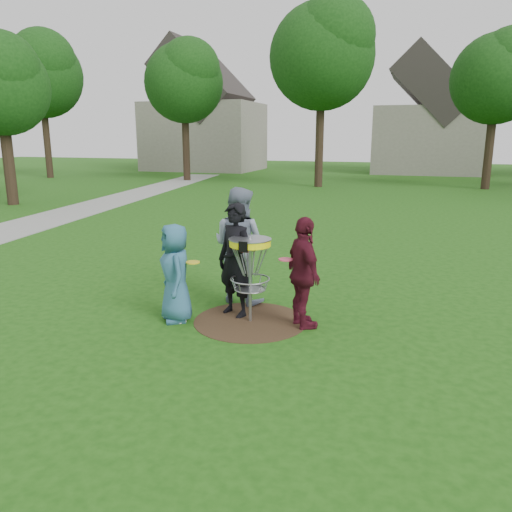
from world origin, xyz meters
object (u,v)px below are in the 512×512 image
(player_black, at_px, (235,260))
(player_maroon, at_px, (304,273))
(player_grey, at_px, (239,245))
(disc_golf_basket, at_px, (250,259))
(player_blue, at_px, (175,273))

(player_black, xyz_separation_m, player_maroon, (1.17, -0.19, -0.07))
(player_black, bearing_deg, player_grey, 129.57)
(player_maroon, distance_m, disc_golf_basket, 0.86)
(player_blue, bearing_deg, player_maroon, 62.75)
(player_blue, bearing_deg, player_grey, 116.19)
(player_grey, distance_m, disc_golf_basket, 1.05)
(disc_golf_basket, bearing_deg, player_grey, 119.15)
(player_black, height_order, player_maroon, player_black)
(player_maroon, relative_size, disc_golf_basket, 1.24)
(player_grey, xyz_separation_m, player_maroon, (1.35, -0.89, -0.15))
(player_grey, bearing_deg, player_blue, 76.95)
(player_grey, bearing_deg, player_maroon, 160.79)
(disc_golf_basket, bearing_deg, player_blue, -165.19)
(player_black, bearing_deg, player_maroon, 15.34)
(player_grey, height_order, disc_golf_basket, player_grey)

